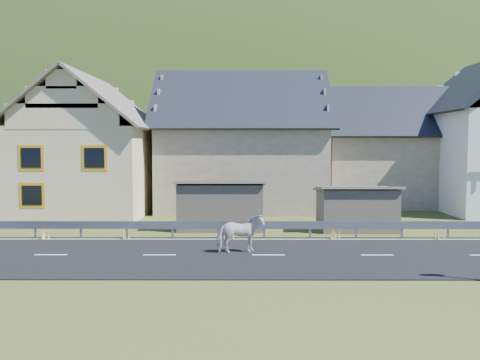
{
  "coord_description": "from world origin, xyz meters",
  "views": [
    {
      "loc": [
        -0.97,
        -19.36,
        4.16
      ],
      "look_at": [
        -1.05,
        1.94,
        2.67
      ],
      "focal_mm": 40.0,
      "sensor_mm": 36.0,
      "label": 1
    }
  ],
  "objects": [
    {
      "name": "shed_left",
      "position": [
        -2.0,
        6.5,
        1.1
      ],
      "size": [
        4.3,
        3.3,
        2.4
      ],
      "primitive_type": "cube",
      "color": "#706255",
      "rests_on": "ground"
    },
    {
      "name": "lane_markings",
      "position": [
        0.0,
        0.0,
        0.04
      ],
      "size": [
        60.0,
        6.6,
        0.01
      ],
      "primitive_type": "cube",
      "color": "silver",
      "rests_on": "road"
    },
    {
      "name": "house_stone_a",
      "position": [
        -1.0,
        15.0,
        4.63
      ],
      "size": [
        10.8,
        9.8,
        8.9
      ],
      "color": "tan",
      "rests_on": "ground"
    },
    {
      "name": "house_cream",
      "position": [
        -10.0,
        12.0,
        4.36
      ],
      "size": [
        7.8,
        9.8,
        8.3
      ],
      "color": "beige",
      "rests_on": "ground"
    },
    {
      "name": "mountain",
      "position": [
        5.0,
        180.0,
        -20.0
      ],
      "size": [
        440.0,
        280.0,
        260.0
      ],
      "primitive_type": "ellipsoid",
      "color": "#263D14",
      "rests_on": "ground"
    },
    {
      "name": "conifer_patch",
      "position": [
        -55.0,
        110.0,
        6.0
      ],
      "size": [
        76.0,
        50.0,
        28.0
      ],
      "primitive_type": "ellipsoid",
      "color": "black",
      "rests_on": "ground"
    },
    {
      "name": "shed_right",
      "position": [
        4.5,
        6.0,
        1.0
      ],
      "size": [
        3.8,
        2.9,
        2.2
      ],
      "primitive_type": "cube",
      "color": "#706255",
      "rests_on": "ground"
    },
    {
      "name": "horse",
      "position": [
        -1.04,
        0.42,
        0.77
      ],
      "size": [
        1.18,
        1.87,
        1.46
      ],
      "primitive_type": "imported",
      "rotation": [
        0.0,
        0.0,
        1.81
      ],
      "color": "silver",
      "rests_on": "road"
    },
    {
      "name": "house_stone_b",
      "position": [
        9.0,
        17.0,
        4.24
      ],
      "size": [
        9.8,
        8.8,
        8.1
      ],
      "color": "tan",
      "rests_on": "ground"
    },
    {
      "name": "ground",
      "position": [
        0.0,
        0.0,
        0.0
      ],
      "size": [
        160.0,
        160.0,
        0.0
      ],
      "primitive_type": "plane",
      "color": "#384815",
      "rests_on": "ground"
    },
    {
      "name": "guardrail",
      "position": [
        -0.0,
        3.68,
        0.56
      ],
      "size": [
        28.1,
        0.09,
        0.75
      ],
      "color": "#93969B",
      "rests_on": "ground"
    },
    {
      "name": "road",
      "position": [
        0.0,
        0.0,
        0.02
      ],
      "size": [
        60.0,
        7.0,
        0.04
      ],
      "primitive_type": "cube",
      "color": "black",
      "rests_on": "ground"
    }
  ]
}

